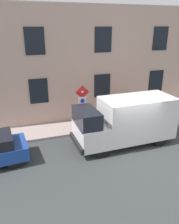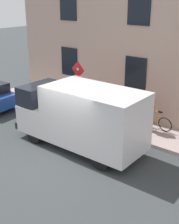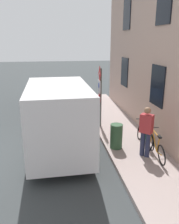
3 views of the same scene
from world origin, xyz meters
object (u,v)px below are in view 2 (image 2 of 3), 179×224
Objects in this scene: bicycle_orange at (154,120)px; pedestrian at (149,110)px; sign_post_stacked at (78,85)px; litter_bin at (123,121)px; bicycle_green at (135,115)px; delivery_van at (82,116)px.

bicycle_orange is 0.66m from pedestrian.
sign_post_stacked is 3.39m from pedestrian.
bicycle_green is at bearing 4.10° from litter_bin.
sign_post_stacked reaches higher than pedestrian.
sign_post_stacked is 0.49× the size of delivery_van.
bicycle_orange is at bearing -175.43° from bicycle_green.
bicycle_green is (3.16, -0.50, -0.82)m from delivery_van.
sign_post_stacked reaches higher than bicycle_green.
pedestrian is (-0.33, -0.85, 0.56)m from bicycle_green.
litter_bin is (2.05, -0.58, -0.74)m from delivery_van.
delivery_van reaches higher than litter_bin.
delivery_van is 5.96× the size of litter_bin.
bicycle_green is at bearing 23.78° from pedestrian.
sign_post_stacked is 2.94× the size of litter_bin.
bicycle_green is 1.07m from pedestrian.
delivery_van is 3.12× the size of bicycle_green.
litter_bin is (0.15, -2.40, -1.20)m from sign_post_stacked.
bicycle_green is (1.26, -2.32, -1.28)m from sign_post_stacked.
pedestrian reaches higher than bicycle_orange.
sign_post_stacked reaches higher than delivery_van.
delivery_van reaches higher than bicycle_orange.
litter_bin is (-0.78, 0.77, -0.48)m from pedestrian.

